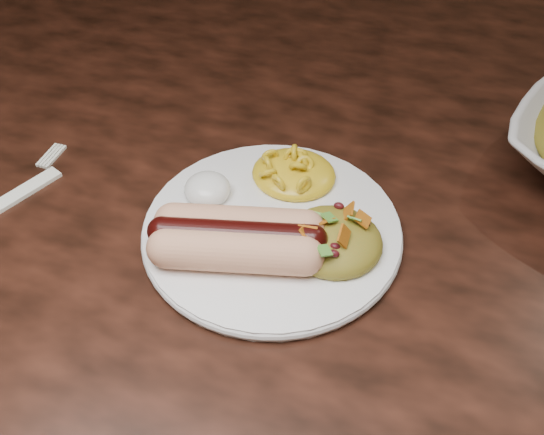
% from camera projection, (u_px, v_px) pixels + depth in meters
% --- Properties ---
extents(table, '(1.60, 0.90, 0.75)m').
position_uv_depth(table, '(258.00, 217.00, 0.70)').
color(table, '#401C12').
rests_on(table, floor).
extents(plate, '(0.26, 0.26, 0.01)m').
position_uv_depth(plate, '(272.00, 230.00, 0.55)').
color(plate, white).
rests_on(plate, table).
extents(hotdog, '(0.12, 0.09, 0.03)m').
position_uv_depth(hotdog, '(237.00, 238.00, 0.51)').
color(hotdog, tan).
rests_on(hotdog, plate).
extents(mac_and_cheese, '(0.09, 0.08, 0.03)m').
position_uv_depth(mac_and_cheese, '(294.00, 165.00, 0.58)').
color(mac_and_cheese, yellow).
rests_on(mac_and_cheese, plate).
extents(sour_cream, '(0.05, 0.05, 0.03)m').
position_uv_depth(sour_cream, '(207.00, 185.00, 0.56)').
color(sour_cream, white).
rests_on(sour_cream, plate).
extents(taco_salad, '(0.08, 0.08, 0.04)m').
position_uv_depth(taco_salad, '(333.00, 235.00, 0.52)').
color(taco_salad, '#9A5C16').
rests_on(taco_salad, plate).
extents(fork, '(0.07, 0.13, 0.00)m').
position_uv_depth(fork, '(12.00, 198.00, 0.58)').
color(fork, white).
rests_on(fork, table).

